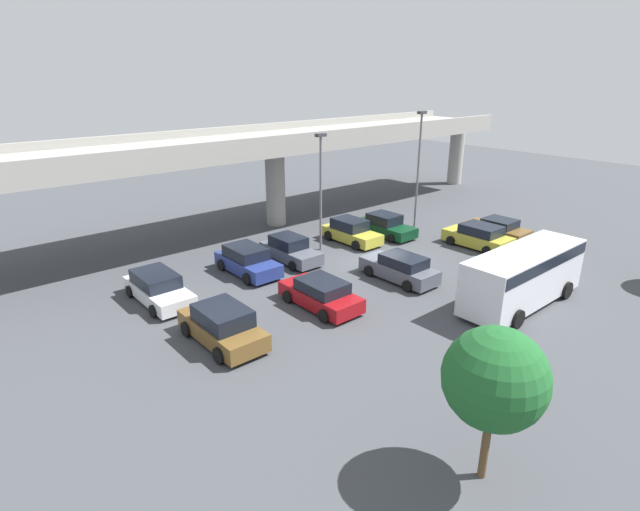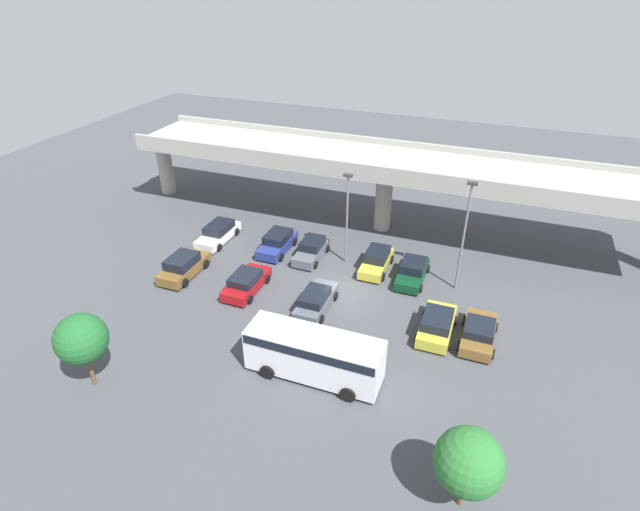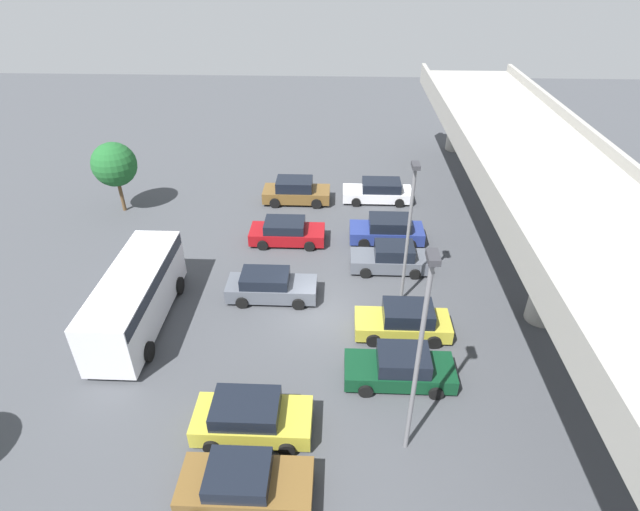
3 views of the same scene
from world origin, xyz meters
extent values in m
plane|color=#424449|center=(0.00, 0.00, 0.00)|extent=(99.27, 99.27, 0.00)
cube|color=#9E9B93|center=(0.00, 11.02, 6.27)|extent=(46.33, 7.19, 0.90)
cube|color=#9E9B93|center=(0.00, 7.58, 6.99)|extent=(46.33, 0.30, 0.55)
cube|color=#9E9B93|center=(0.00, 14.47, 6.99)|extent=(46.33, 0.30, 0.55)
cylinder|color=#9E9B93|center=(-23.16, 11.02, 2.91)|extent=(1.47, 1.47, 5.82)
cylinder|color=#9E9B93|center=(0.00, 11.02, 2.91)|extent=(1.47, 1.47, 5.82)
cube|color=brown|center=(-12.37, -2.06, 0.58)|extent=(1.98, 4.68, 0.77)
cube|color=black|center=(-12.37, -2.20, 1.34)|extent=(1.82, 2.50, 0.73)
cylinder|color=black|center=(-13.38, -0.61, 0.36)|extent=(0.22, 0.71, 0.71)
cylinder|color=black|center=(-11.36, -0.61, 0.36)|extent=(0.22, 0.71, 0.71)
cylinder|color=black|center=(-13.38, -3.52, 0.36)|extent=(0.22, 0.71, 0.71)
cylinder|color=black|center=(-11.36, -3.52, 0.36)|extent=(0.22, 0.71, 0.71)
cube|color=maroon|center=(-6.83, -2.19, 0.54)|extent=(1.94, 4.56, 0.72)
cube|color=black|center=(-6.83, -2.34, 1.18)|extent=(1.78, 2.42, 0.57)
cylinder|color=black|center=(-7.82, -0.77, 0.32)|extent=(0.22, 0.65, 0.65)
cylinder|color=black|center=(-5.84, -0.77, 0.32)|extent=(0.22, 0.65, 0.65)
cylinder|color=black|center=(-7.82, -3.60, 0.32)|extent=(0.22, 0.65, 0.65)
cylinder|color=black|center=(-5.84, -3.60, 0.32)|extent=(0.22, 0.65, 0.65)
cube|color=#515660|center=(-4.07, 3.86, 0.54)|extent=(1.75, 4.40, 0.74)
cube|color=black|center=(-4.07, 4.08, 1.25)|extent=(1.61, 2.16, 0.69)
cylinder|color=black|center=(-3.18, 2.50, 0.31)|extent=(0.22, 0.62, 0.62)
cylinder|color=black|center=(-4.97, 2.50, 0.31)|extent=(0.22, 0.62, 0.62)
cylinder|color=black|center=(-3.18, 5.22, 0.31)|extent=(0.22, 0.62, 0.62)
cylinder|color=black|center=(-4.97, 5.22, 0.31)|extent=(0.22, 0.62, 0.62)
cube|color=#515660|center=(-1.18, -2.45, 0.56)|extent=(1.79, 4.64, 0.77)
cube|color=black|center=(-1.18, -2.77, 1.24)|extent=(1.64, 2.44, 0.58)
cylinder|color=black|center=(-2.09, -1.01, 0.32)|extent=(0.22, 0.64, 0.64)
cylinder|color=black|center=(-0.26, -1.01, 0.32)|extent=(0.22, 0.64, 0.64)
cylinder|color=black|center=(-2.09, -3.89, 0.32)|extent=(0.22, 0.64, 0.64)
cylinder|color=black|center=(-0.26, -3.89, 0.32)|extent=(0.22, 0.64, 0.64)
cube|color=gold|center=(1.38, 4.05, 0.54)|extent=(1.79, 4.47, 0.71)
cube|color=black|center=(1.38, 4.27, 1.26)|extent=(1.65, 2.31, 0.73)
cylinder|color=black|center=(2.30, 2.67, 0.34)|extent=(0.22, 0.67, 0.67)
cylinder|color=black|center=(0.46, 2.67, 0.34)|extent=(0.22, 0.67, 0.67)
cylinder|color=black|center=(2.30, 5.44, 0.34)|extent=(0.22, 0.67, 0.67)
cylinder|color=black|center=(0.46, 5.44, 0.34)|extent=(0.22, 0.67, 0.67)
cube|color=#0C381E|center=(4.36, 3.64, 0.52)|extent=(1.87, 4.63, 0.69)
cube|color=black|center=(4.36, 3.76, 1.21)|extent=(1.72, 2.16, 0.70)
cylinder|color=black|center=(5.31, 2.20, 0.31)|extent=(0.22, 0.61, 0.61)
cylinder|color=black|center=(3.40, 2.20, 0.31)|extent=(0.22, 0.61, 0.61)
cylinder|color=black|center=(5.31, 5.07, 0.31)|extent=(0.22, 0.61, 0.61)
cylinder|color=black|center=(3.40, 5.07, 0.31)|extent=(0.22, 0.61, 0.61)
cube|color=gold|center=(7.19, -2.15, 0.56)|extent=(1.99, 4.47, 0.77)
cube|color=black|center=(7.19, -2.37, 1.26)|extent=(1.83, 2.49, 0.63)
cylinder|color=black|center=(6.18, -0.77, 0.31)|extent=(0.22, 0.62, 0.62)
cylinder|color=black|center=(8.21, -0.77, 0.31)|extent=(0.22, 0.62, 0.62)
cylinder|color=black|center=(6.18, -3.54, 0.31)|extent=(0.22, 0.62, 0.62)
cylinder|color=black|center=(8.21, -3.54, 0.31)|extent=(0.22, 0.62, 0.62)
cube|color=brown|center=(9.84, -1.97, 0.54)|extent=(1.96, 4.47, 0.71)
cube|color=black|center=(9.84, -2.19, 1.17)|extent=(1.80, 2.10, 0.56)
cylinder|color=black|center=(8.83, -0.59, 0.32)|extent=(0.22, 0.65, 0.65)
cylinder|color=black|center=(10.84, -0.59, 0.32)|extent=(0.22, 0.65, 0.65)
cylinder|color=black|center=(8.83, -3.36, 0.32)|extent=(0.22, 0.65, 0.65)
cylinder|color=black|center=(10.84, -3.36, 0.32)|extent=(0.22, 0.65, 0.65)
cube|color=silver|center=(-12.76, 3.65, 0.52)|extent=(1.90, 4.87, 0.69)
cube|color=black|center=(-12.76, 3.91, 1.19)|extent=(1.75, 2.68, 0.65)
cylinder|color=black|center=(-11.79, 2.14, 0.32)|extent=(0.22, 0.64, 0.64)
cylinder|color=black|center=(-13.73, 2.14, 0.32)|extent=(0.22, 0.64, 0.64)
cylinder|color=black|center=(-11.79, 5.16, 0.32)|extent=(0.22, 0.64, 0.64)
cylinder|color=black|center=(-13.73, 5.16, 0.32)|extent=(0.22, 0.64, 0.64)
cube|color=navy|center=(-7.19, 3.91, 0.57)|extent=(1.91, 4.51, 0.76)
cube|color=black|center=(-7.19, 4.08, 1.28)|extent=(1.76, 2.51, 0.67)
cylinder|color=black|center=(-6.21, 2.51, 0.34)|extent=(0.22, 0.69, 0.69)
cylinder|color=black|center=(-8.16, 2.51, 0.34)|extent=(0.22, 0.69, 0.69)
cylinder|color=black|center=(-6.21, 5.30, 0.34)|extent=(0.22, 0.69, 0.69)
cylinder|color=black|center=(-8.16, 5.30, 0.34)|extent=(0.22, 0.69, 0.69)
cube|color=silver|center=(1.10, -8.63, 1.58)|extent=(7.99, 2.38, 2.65)
cube|color=black|center=(1.10, -8.63, 2.53)|extent=(7.83, 2.42, 0.58)
cylinder|color=black|center=(-1.38, -9.83, 0.46)|extent=(0.92, 0.29, 0.92)
cylinder|color=black|center=(-1.38, -7.42, 0.46)|extent=(0.92, 0.29, 0.92)
cylinder|color=black|center=(3.57, -9.83, 0.46)|extent=(0.92, 0.29, 0.92)
cylinder|color=black|center=(3.57, -7.42, 0.46)|extent=(0.92, 0.29, 0.92)
cylinder|color=slate|center=(7.66, 3.61, 4.17)|extent=(0.16, 0.16, 8.34)
cube|color=#333338|center=(7.66, 3.61, 8.44)|extent=(0.70, 0.35, 0.20)
cylinder|color=slate|center=(-1.24, 4.29, 3.70)|extent=(0.16, 0.16, 7.40)
cube|color=#333338|center=(-1.24, 4.29, 7.50)|extent=(0.70, 0.35, 0.20)
cylinder|color=brown|center=(-10.58, -13.86, 1.07)|extent=(0.24, 0.24, 2.14)
sphere|color=#1E5B28|center=(-10.58, -13.86, 3.37)|extent=(2.90, 2.90, 2.90)
cylinder|color=brown|center=(10.24, -13.86, 0.80)|extent=(0.24, 0.24, 1.60)
sphere|color=#286B2D|center=(10.24, -13.86, 2.89)|extent=(3.04, 3.04, 3.04)
camera|label=1|loc=(-21.68, -19.53, 11.20)|focal=28.00mm
camera|label=2|loc=(9.21, -28.92, 21.29)|focal=28.00mm
camera|label=3|loc=(19.55, 0.90, 16.11)|focal=28.00mm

